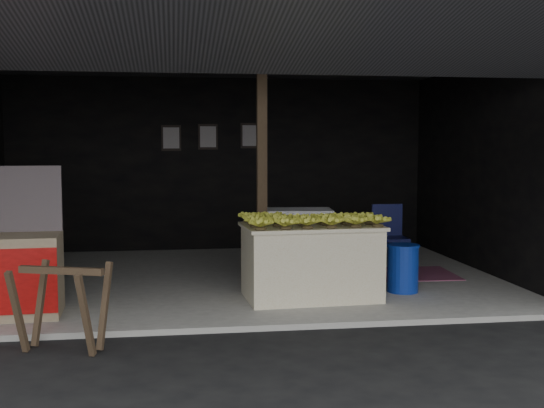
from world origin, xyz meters
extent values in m
plane|color=black|center=(0.00, 0.00, 0.00)|extent=(80.00, 80.00, 0.00)
cube|color=gray|center=(0.00, 2.50, 0.03)|extent=(7.00, 5.00, 0.06)
cube|color=black|center=(0.00, 5.00, 1.51)|extent=(7.00, 0.15, 2.90)
cube|color=black|center=(3.50, 2.50, 1.51)|extent=(0.15, 5.00, 2.90)
cube|color=#232326|center=(0.00, 2.50, 2.96)|extent=(7.20, 5.20, 0.12)
cube|color=#232326|center=(0.00, -0.95, 2.73)|extent=(7.40, 2.47, 0.48)
cube|color=#473423|center=(0.30, 1.90, 1.49)|extent=(0.12, 0.12, 2.85)
cube|color=silver|center=(0.76, 1.09, 0.46)|extent=(1.51, 0.96, 0.80)
cube|color=silver|center=(0.76, 1.09, 0.88)|extent=(1.58, 1.02, 0.04)
cube|color=white|center=(0.81, 2.11, 0.52)|extent=(0.88, 0.63, 0.92)
cube|color=navy|center=(0.81, 1.83, 0.57)|extent=(0.65, 0.08, 0.28)
cube|color=#B21414|center=(0.81, 1.83, 0.24)|extent=(0.41, 0.06, 0.09)
cube|color=#473423|center=(-2.10, -0.48, 0.39)|extent=(0.14, 0.29, 0.75)
cube|color=#473423|center=(-1.52, -0.68, 0.39)|extent=(0.14, 0.29, 0.75)
cube|color=#473423|center=(-1.98, -0.13, 0.39)|extent=(0.14, 0.29, 0.75)
cube|color=#473423|center=(-1.39, -0.33, 0.39)|extent=(0.14, 0.29, 0.75)
cube|color=#473423|center=(-1.75, -0.41, 0.72)|extent=(0.75, 0.31, 0.06)
cylinder|color=navy|center=(1.90, 1.26, 0.33)|extent=(0.36, 0.36, 0.54)
cylinder|color=#0A0D37|center=(1.99, 2.37, 0.29)|extent=(0.03, 0.03, 0.45)
cylinder|color=#0A0D37|center=(2.34, 2.36, 0.29)|extent=(0.03, 0.03, 0.45)
cylinder|color=#0A0D37|center=(2.00, 2.73, 0.29)|extent=(0.03, 0.03, 0.45)
cylinder|color=#0A0D37|center=(2.35, 2.72, 0.29)|extent=(0.03, 0.03, 0.45)
cube|color=#0A0D37|center=(2.17, 2.55, 0.51)|extent=(0.44, 0.44, 0.04)
cube|color=#0A0D37|center=(2.18, 2.74, 0.74)|extent=(0.43, 0.05, 0.46)
cube|color=maroon|center=(2.21, 2.32, 0.07)|extent=(1.55, 1.08, 0.01)
cube|color=black|center=(-0.80, 4.90, 1.91)|extent=(0.32, 0.03, 0.42)
cube|color=#4C4C59|center=(-0.80, 4.88, 1.91)|extent=(0.26, 0.02, 0.34)
cube|color=black|center=(-0.20, 4.90, 1.93)|extent=(0.32, 0.03, 0.42)
cube|color=#4C4C59|center=(-0.20, 4.88, 1.93)|extent=(0.26, 0.02, 0.34)
cube|color=black|center=(0.50, 4.90, 1.95)|extent=(0.32, 0.03, 0.42)
cube|color=#4C4C59|center=(0.50, 4.88, 1.95)|extent=(0.26, 0.02, 0.34)
camera|label=1|loc=(-0.79, -6.39, 1.80)|focal=45.00mm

